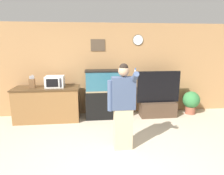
# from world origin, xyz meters

# --- Properties ---
(ground_plane) EXTENTS (18.00, 18.00, 0.00)m
(ground_plane) POSITION_xyz_m (0.00, 0.00, 0.00)
(ground_plane) COLOR beige
(wall_back_paneled) EXTENTS (10.00, 0.08, 2.60)m
(wall_back_paneled) POSITION_xyz_m (0.00, 2.67, 1.30)
(wall_back_paneled) COLOR #A87A4C
(wall_back_paneled) RESTS_ON ground_plane
(counter_island) EXTENTS (1.70, 0.67, 0.91)m
(counter_island) POSITION_xyz_m (-1.56, 2.21, 0.46)
(counter_island) COLOR brown
(counter_island) RESTS_ON ground_plane
(microwave) EXTENTS (0.47, 0.40, 0.29)m
(microwave) POSITION_xyz_m (-1.34, 2.24, 1.06)
(microwave) COLOR white
(microwave) RESTS_ON counter_island
(knife_block) EXTENTS (0.14, 0.10, 0.34)m
(knife_block) POSITION_xyz_m (-1.91, 2.19, 1.04)
(knife_block) COLOR brown
(knife_block) RESTS_ON counter_island
(aquarium_on_stand) EXTENTS (1.04, 0.49, 1.33)m
(aquarium_on_stand) POSITION_xyz_m (-0.03, 2.27, 0.67)
(aquarium_on_stand) COLOR black
(aquarium_on_stand) RESTS_ON ground_plane
(tv_on_stand) EXTENTS (1.21, 0.40, 1.30)m
(tv_on_stand) POSITION_xyz_m (1.48, 2.18, 0.38)
(tv_on_stand) COLOR #4C3828
(tv_on_stand) RESTS_ON ground_plane
(person_standing) EXTENTS (0.53, 0.40, 1.68)m
(person_standing) POSITION_xyz_m (0.19, 0.51, 0.88)
(person_standing) COLOR #BCAD89
(person_standing) RESTS_ON ground_plane
(potted_plant) EXTENTS (0.49, 0.49, 0.67)m
(potted_plant) POSITION_xyz_m (2.52, 2.28, 0.38)
(potted_plant) COLOR brown
(potted_plant) RESTS_ON ground_plane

